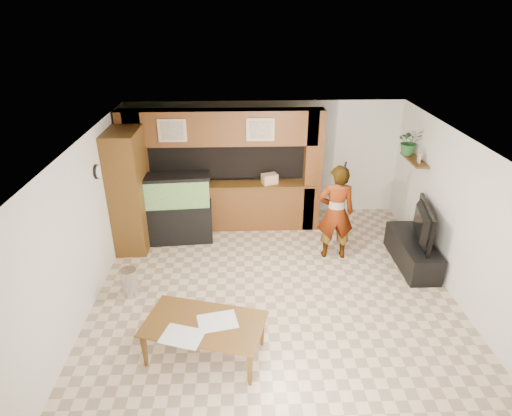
{
  "coord_description": "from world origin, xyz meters",
  "views": [
    {
      "loc": [
        -0.53,
        -5.85,
        4.49
      ],
      "look_at": [
        -0.3,
        0.6,
        1.36
      ],
      "focal_mm": 30.0,
      "sensor_mm": 36.0,
      "label": 1
    }
  ],
  "objects_px": {
    "television": "(418,223)",
    "person": "(336,213)",
    "pantry_cabinet": "(129,191)",
    "aquarium": "(179,209)",
    "dining_table": "(204,341)"
  },
  "relations": [
    {
      "from": "television",
      "to": "person",
      "type": "xyz_separation_m",
      "value": [
        -1.43,
        0.33,
        0.08
      ]
    },
    {
      "from": "television",
      "to": "person",
      "type": "height_order",
      "value": "person"
    },
    {
      "from": "person",
      "to": "pantry_cabinet",
      "type": "bearing_deg",
      "value": -4.92
    },
    {
      "from": "aquarium",
      "to": "person",
      "type": "distance_m",
      "value": 3.12
    },
    {
      "from": "television",
      "to": "dining_table",
      "type": "height_order",
      "value": "television"
    },
    {
      "from": "pantry_cabinet",
      "to": "person",
      "type": "xyz_separation_m",
      "value": [
        3.92,
        -0.56,
        -0.26
      ]
    },
    {
      "from": "person",
      "to": "dining_table",
      "type": "relative_size",
      "value": 1.16
    },
    {
      "from": "aquarium",
      "to": "person",
      "type": "relative_size",
      "value": 0.77
    },
    {
      "from": "television",
      "to": "person",
      "type": "distance_m",
      "value": 1.47
    },
    {
      "from": "aquarium",
      "to": "television",
      "type": "xyz_separation_m",
      "value": [
        4.45,
        -1.06,
        0.16
      ]
    },
    {
      "from": "person",
      "to": "dining_table",
      "type": "bearing_deg",
      "value": 51.28
    },
    {
      "from": "dining_table",
      "to": "aquarium",
      "type": "bearing_deg",
      "value": 117.4
    },
    {
      "from": "pantry_cabinet",
      "to": "dining_table",
      "type": "relative_size",
      "value": 1.48
    },
    {
      "from": "aquarium",
      "to": "television",
      "type": "height_order",
      "value": "aquarium"
    },
    {
      "from": "pantry_cabinet",
      "to": "dining_table",
      "type": "distance_m",
      "value": 3.63
    }
  ]
}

